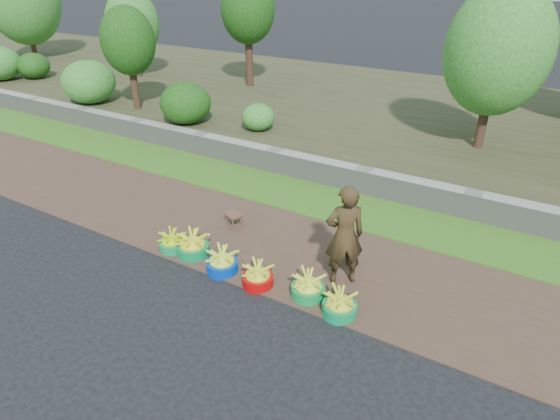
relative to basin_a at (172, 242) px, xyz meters
The scene contains 15 objects.
ground_plane 2.07m from the basin_a, ahead, with size 120.00×120.00×0.00m, color black.
dirt_shoulder 2.27m from the basin_a, 25.40° to the left, with size 80.00×2.50×0.02m, color #4B3327.
grass_verge 3.61m from the basin_a, 55.43° to the left, with size 80.00×1.50×0.04m, color #3C6F1D.
retaining_wall 4.34m from the basin_a, 61.82° to the left, with size 80.00×0.35×0.55m, color gray.
earth_bank 8.96m from the basin_a, 76.78° to the left, with size 80.00×10.00×0.50m, color #3C3B23.
vegetation 9.49m from the basin_a, 63.50° to the left, with size 37.04×8.32×4.40m.
basin_a is the anchor object (origin of this frame).
basin_b 0.43m from the basin_a, ahead, with size 0.55×0.55×0.41m.
basin_c 1.14m from the basin_a, ahead, with size 0.52×0.52×0.39m.
basin_d 1.84m from the basin_a, ahead, with size 0.49×0.49×0.37m.
basin_e 2.64m from the basin_a, ahead, with size 0.52×0.52×0.39m.
basin_f 3.22m from the basin_a, ahead, with size 0.50×0.50×0.37m.
stool_left 1.27m from the basin_a, 66.64° to the left, with size 0.40×0.36×0.29m.
stool_right 3.00m from the basin_a, 22.56° to the left, with size 0.33×0.26×0.27m.
vendor_woman 3.08m from the basin_a, 12.81° to the left, with size 0.60×0.40×1.66m, color black.
Camera 1 is at (3.05, -4.71, 4.56)m, focal length 30.00 mm.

